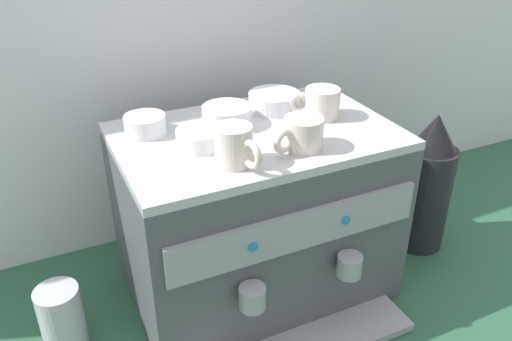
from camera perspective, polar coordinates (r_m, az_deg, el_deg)
name	(u,v)px	position (r m, az deg, el deg)	size (l,w,h in m)	color
ground_plane	(256,283)	(1.41, 0.00, -12.13)	(4.00, 4.00, 0.00)	#28563D
tiled_backsplash_wall	(198,44)	(1.45, -6.29, 13.50)	(2.80, 0.03, 1.09)	silver
espresso_machine	(257,215)	(1.28, 0.09, -4.89)	(0.62, 0.51, 0.44)	#4C4C51
ceramic_cup_0	(235,146)	(1.02, -2.29, 2.66)	(0.08, 0.12, 0.08)	beige
ceramic_cup_1	(320,103)	(1.25, 7.01, 7.30)	(0.12, 0.08, 0.07)	beige
ceramic_cup_2	(302,134)	(1.09, 5.00, 4.01)	(0.12, 0.08, 0.07)	beige
ceramic_bowl_0	(201,138)	(1.11, -5.99, 3.53)	(0.10, 0.10, 0.04)	white
ceramic_bowl_1	(227,116)	(1.20, -3.17, 5.94)	(0.11, 0.11, 0.04)	white
ceramic_bowl_2	(274,102)	(1.29, 1.99, 7.51)	(0.13, 0.13, 0.04)	white
ceramic_bowl_3	(145,125)	(1.18, -11.96, 4.86)	(0.09, 0.09, 0.04)	white
coffee_grinder	(426,185)	(1.52, 18.03, -1.50)	(0.14, 0.14, 0.40)	black
milk_pitcher	(62,317)	(1.29, -20.39, -14.73)	(0.10, 0.10, 0.16)	#B7B7BC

